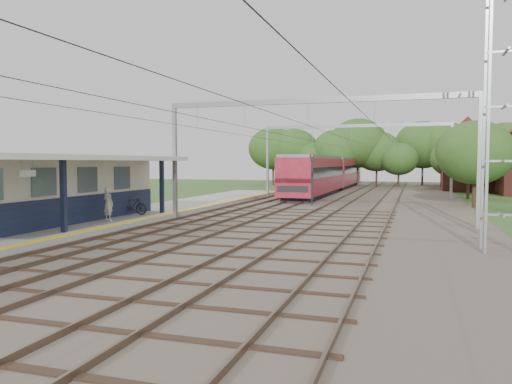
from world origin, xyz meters
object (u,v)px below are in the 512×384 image
at_px(person, 108,204).
at_px(signal_post, 312,175).
at_px(train, 330,173).
at_px(bicycle, 133,206).

xyz_separation_m(person, signal_post, (7.88, 15.31, 1.25)).
bearing_deg(signal_post, train, 73.46).
height_order(train, signal_post, train).
relative_size(person, signal_post, 0.44).
relative_size(person, bicycle, 1.01).
bearing_deg(signal_post, person, -139.00).
distance_m(bicycle, train, 33.02).
bearing_deg(signal_post, bicycle, -146.31).
bearing_deg(train, signal_post, -84.77).
bearing_deg(bicycle, person, -173.59).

